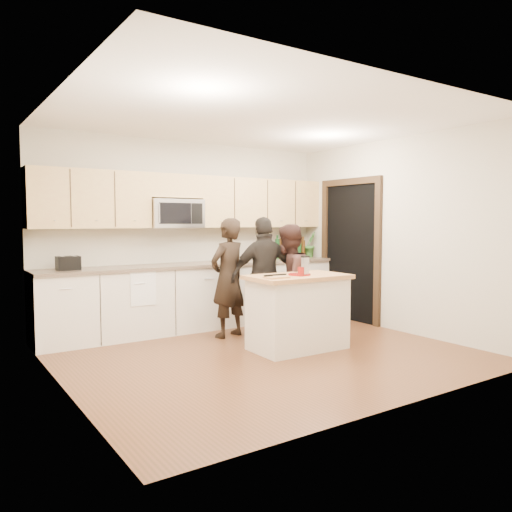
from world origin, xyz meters
TOP-DOWN VIEW (x-y plane):
  - floor at (0.00, 0.00)m, footprint 4.50×4.50m
  - room_shell at (0.00, 0.00)m, footprint 4.52×4.02m
  - back_cabinetry at (0.00, 1.69)m, footprint 4.50×0.66m
  - upper_cabinetry at (0.03, 1.83)m, footprint 4.50×0.33m
  - microwave at (-0.31, 1.80)m, footprint 0.76×0.41m
  - doorway at (2.23, 0.90)m, footprint 0.06×1.25m
  - framed_picture at (1.95, 1.98)m, footprint 0.30×0.03m
  - dish_towel at (-0.95, 1.50)m, footprint 0.34×0.60m
  - island at (0.45, -0.05)m, footprint 1.22×0.73m
  - red_plate at (0.45, -0.07)m, footprint 0.27×0.27m
  - box_grater at (0.51, -0.11)m, footprint 0.09×0.06m
  - drink_glass at (0.38, -0.18)m, footprint 0.08×0.08m
  - cutting_board at (0.03, -0.19)m, footprint 0.27×0.18m
  - tongs at (0.04, -0.14)m, footprint 0.29×0.04m
  - knife at (0.11, -0.14)m, footprint 0.22×0.03m
  - toaster at (-1.80, 1.67)m, footprint 0.27×0.20m
  - bottle_cluster at (1.72, 1.73)m, footprint 0.54×0.33m
  - orchid at (2.10, 1.72)m, footprint 0.29×0.27m
  - woman_left at (0.08, 0.98)m, footprint 0.66×0.52m
  - woman_center at (0.72, 0.50)m, footprint 0.89×0.80m
  - woman_right at (0.50, 0.72)m, footprint 1.01×0.62m

SIDE VIEW (x-z plane):
  - floor at x=0.00m, z-range 0.00..0.00m
  - island at x=0.45m, z-range 0.00..0.90m
  - back_cabinetry at x=0.00m, z-range 0.00..0.94m
  - woman_center at x=0.72m, z-range 0.00..1.50m
  - woman_left at x=0.08m, z-range 0.00..1.58m
  - woman_right at x=0.50m, z-range 0.00..1.60m
  - dish_towel at x=-0.95m, z-range 0.56..1.04m
  - red_plate at x=0.45m, z-range 0.90..0.92m
  - cutting_board at x=0.03m, z-range 0.90..0.92m
  - knife at x=0.11m, z-range 0.92..0.93m
  - tongs at x=0.04m, z-range 0.92..0.94m
  - drink_glass at x=0.38m, z-range 0.90..1.01m
  - box_grater at x=0.51m, z-range 0.92..1.13m
  - toaster at x=-1.80m, z-range 0.94..1.11m
  - bottle_cluster at x=1.72m, z-range 0.93..1.32m
  - orchid at x=2.10m, z-range 0.94..1.37m
  - doorway at x=2.23m, z-range 0.06..2.26m
  - framed_picture at x=1.95m, z-range 1.09..1.47m
  - microwave at x=-0.31m, z-range 1.45..1.85m
  - room_shell at x=0.00m, z-range 0.38..3.09m
  - upper_cabinetry at x=0.03m, z-range 1.47..2.22m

